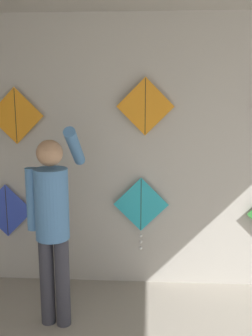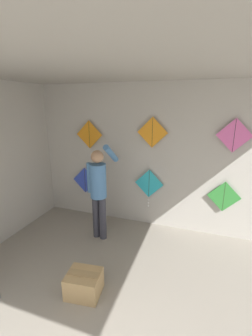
{
  "view_description": "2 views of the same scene",
  "coord_description": "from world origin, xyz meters",
  "px_view_note": "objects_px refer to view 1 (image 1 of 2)",
  "views": [
    {
      "loc": [
        0.05,
        0.26,
        2.04
      ],
      "look_at": [
        -0.15,
        3.75,
        1.33
      ],
      "focal_mm": 40.0,
      "sensor_mm": 36.0,
      "label": 1
    },
    {
      "loc": [
        0.92,
        -0.09,
        2.42
      ],
      "look_at": [
        -0.4,
        3.75,
        1.25
      ],
      "focal_mm": 24.0,
      "sensor_mm": 36.0,
      "label": 2
    }
  ],
  "objects_px": {
    "shopkeeper": "(53,217)",
    "kite_1": "(141,208)",
    "kite_3": "(16,116)",
    "kite_4": "(145,107)",
    "kite_0": "(7,211)"
  },
  "relations": [
    {
      "from": "kite_3",
      "to": "kite_1",
      "type": "bearing_deg",
      "value": -0.04
    },
    {
      "from": "kite_3",
      "to": "kite_4",
      "type": "relative_size",
      "value": 1.0
    },
    {
      "from": "kite_0",
      "to": "kite_3",
      "type": "xyz_separation_m",
      "value": [
        0.16,
        0.0,
        1.0
      ]
    },
    {
      "from": "shopkeeper",
      "to": "kite_4",
      "type": "relative_size",
      "value": 3.09
    },
    {
      "from": "kite_1",
      "to": "kite_3",
      "type": "height_order",
      "value": "kite_3"
    },
    {
      "from": "kite_0",
      "to": "kite_4",
      "type": "relative_size",
      "value": 1.0
    },
    {
      "from": "shopkeeper",
      "to": "kite_4",
      "type": "height_order",
      "value": "kite_4"
    },
    {
      "from": "kite_1",
      "to": "kite_4",
      "type": "height_order",
      "value": "kite_4"
    },
    {
      "from": "shopkeeper",
      "to": "kite_0",
      "type": "relative_size",
      "value": 3.09
    },
    {
      "from": "shopkeeper",
      "to": "kite_3",
      "type": "height_order",
      "value": "kite_3"
    },
    {
      "from": "kite_3",
      "to": "kite_4",
      "type": "height_order",
      "value": "kite_4"
    },
    {
      "from": "shopkeeper",
      "to": "kite_0",
      "type": "xyz_separation_m",
      "value": [
        -0.69,
        0.72,
        -0.19
      ]
    },
    {
      "from": "shopkeeper",
      "to": "kite_1",
      "type": "height_order",
      "value": "shopkeeper"
    },
    {
      "from": "kite_3",
      "to": "kite_4",
      "type": "distance_m",
      "value": 1.31
    },
    {
      "from": "shopkeeper",
      "to": "kite_1",
      "type": "relative_size",
      "value": 2.27
    }
  ]
}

